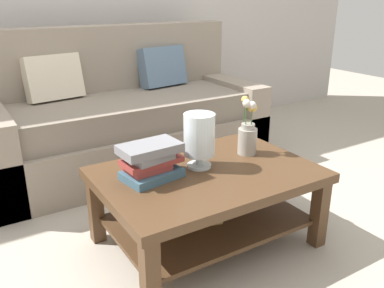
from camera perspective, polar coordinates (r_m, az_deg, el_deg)
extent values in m
plane|color=#ADA393|center=(2.63, -2.03, -9.25)|extent=(10.00, 10.00, 0.00)
cube|color=gray|center=(3.25, -8.75, -0.05)|extent=(2.09, 0.90, 0.36)
cube|color=gray|center=(3.14, -8.80, 4.59)|extent=(1.85, 0.74, 0.20)
cube|color=gray|center=(3.43, -11.58, 10.04)|extent=(2.09, 0.20, 0.70)
cube|color=gray|center=(3.66, 4.91, 4.42)|extent=(0.20, 0.90, 0.60)
cube|color=beige|center=(3.16, -18.76, 8.74)|extent=(0.42, 0.24, 0.34)
cube|color=slate|center=(3.47, -4.17, 10.67)|extent=(0.42, 0.24, 0.34)
cube|color=#4C331E|center=(2.14, 2.11, -4.33)|extent=(1.11, 0.78, 0.05)
cube|color=#4C331E|center=(1.79, -5.85, -18.00)|extent=(0.07, 0.07, 0.38)
cube|color=#4C331E|center=(2.32, 17.29, -9.19)|extent=(0.07, 0.07, 0.38)
cube|color=#4C331E|center=(2.31, -13.24, -8.85)|extent=(0.07, 0.07, 0.38)
cube|color=#4C331E|center=(2.74, 6.94, -3.63)|extent=(0.07, 0.07, 0.38)
cube|color=#4C331E|center=(2.26, 2.03, -10.45)|extent=(0.99, 0.66, 0.02)
cube|color=tan|center=(2.24, 0.04, -10.02)|extent=(0.32, 0.27, 0.03)
cube|color=tan|center=(2.23, -0.03, -9.34)|extent=(0.29, 0.21, 0.03)
cube|color=tan|center=(2.21, 0.04, -8.62)|extent=(0.32, 0.27, 0.04)
cube|color=#3D6075|center=(2.04, -5.61, -4.21)|extent=(0.31, 0.23, 0.04)
cube|color=#993833|center=(2.04, -6.27, -3.17)|extent=(0.22, 0.18, 0.03)
cube|color=#993833|center=(2.03, -5.64, -2.34)|extent=(0.30, 0.17, 0.03)
cube|color=slate|center=(2.01, -6.04, -1.61)|extent=(0.23, 0.21, 0.03)
cube|color=slate|center=(1.99, -5.90, -0.61)|extent=(0.30, 0.20, 0.04)
cylinder|color=silver|center=(2.17, 0.99, -3.00)|extent=(0.13, 0.13, 0.02)
cylinder|color=silver|center=(2.16, 0.99, -2.14)|extent=(0.04, 0.04, 0.06)
cylinder|color=silver|center=(2.11, 1.01, 1.33)|extent=(0.16, 0.16, 0.22)
sphere|color=#993833|center=(2.12, 0.44, -0.28)|extent=(0.04, 0.04, 0.04)
sphere|color=slate|center=(2.15, 1.38, 0.13)|extent=(0.05, 0.05, 0.05)
cylinder|color=#9E998E|center=(2.35, 7.71, 0.39)|extent=(0.11, 0.11, 0.15)
cylinder|color=#9E998E|center=(2.32, 7.81, 2.46)|extent=(0.08, 0.08, 0.03)
cylinder|color=#426638|center=(2.31, 8.32, 3.76)|extent=(0.01, 0.01, 0.08)
sphere|color=gold|center=(2.29, 8.38, 5.08)|extent=(0.06, 0.06, 0.06)
cylinder|color=#426638|center=(2.33, 7.31, 4.45)|extent=(0.01, 0.01, 0.12)
sphere|color=gold|center=(2.31, 7.39, 6.15)|extent=(0.04, 0.04, 0.04)
cylinder|color=#426638|center=(2.28, 7.55, 4.00)|extent=(0.01, 0.01, 0.11)
sphere|color=silver|center=(2.27, 7.63, 5.62)|extent=(0.05, 0.05, 0.05)
cylinder|color=#426638|center=(2.28, 8.32, 3.87)|extent=(0.01, 0.01, 0.10)
sphere|color=silver|center=(2.27, 8.40, 5.39)|extent=(0.04, 0.04, 0.04)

